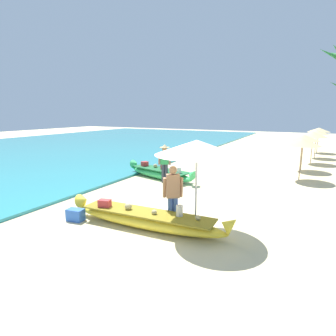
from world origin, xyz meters
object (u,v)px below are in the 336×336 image
at_px(boat_yellow_foreground, 146,219).
at_px(person_vendor_hatted, 165,161).
at_px(patio_umbrella_large, 197,148).
at_px(person_tourist_customer, 173,192).
at_px(cooler_box, 76,215).
at_px(boat_green_midground, 160,173).

height_order(boat_yellow_foreground, person_vendor_hatted, person_vendor_hatted).
bearing_deg(boat_yellow_foreground, patio_umbrella_large, 19.24).
bearing_deg(person_tourist_customer, cooler_box, -158.36).
bearing_deg(person_vendor_hatted, boat_yellow_foreground, -67.42).
height_order(person_vendor_hatted, person_tourist_customer, person_vendor_hatted).
distance_m(person_tourist_customer, patio_umbrella_large, 1.44).
xyz_separation_m(person_vendor_hatted, cooler_box, (-0.18, -5.07, -0.81)).
relative_size(boat_yellow_foreground, person_tourist_customer, 2.87).
bearing_deg(person_tourist_customer, person_vendor_hatted, 121.13).
distance_m(person_vendor_hatted, cooler_box, 5.13).
bearing_deg(boat_green_midground, person_tourist_customer, -57.18).
bearing_deg(patio_umbrella_large, boat_green_midground, 128.12).
bearing_deg(boat_green_midground, cooler_box, -86.36).
height_order(person_tourist_customer, cooler_box, person_tourist_customer).
distance_m(person_vendor_hatted, patio_umbrella_large, 5.30).
distance_m(boat_green_midground, patio_umbrella_large, 6.26).
distance_m(person_tourist_customer, cooler_box, 2.92).
xyz_separation_m(person_vendor_hatted, patio_umbrella_large, (3.13, -4.10, 1.21)).
distance_m(patio_umbrella_large, cooler_box, 4.00).
bearing_deg(person_vendor_hatted, boat_green_midground, 132.84).
relative_size(person_vendor_hatted, person_tourist_customer, 1.02).
relative_size(boat_green_midground, person_vendor_hatted, 2.37).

